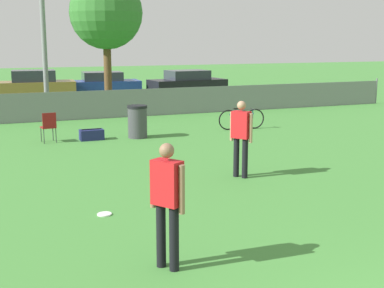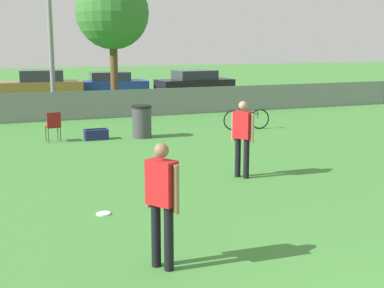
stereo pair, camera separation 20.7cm
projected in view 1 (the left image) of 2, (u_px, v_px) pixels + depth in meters
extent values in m
cube|color=gray|center=(95.00, 105.00, 20.77)|extent=(27.47, 0.03, 1.10)
cylinder|color=slate|center=(376.00, 91.00, 25.86)|extent=(0.07, 0.07, 1.21)
cylinder|color=gray|center=(43.00, 26.00, 21.27)|extent=(0.20, 0.20, 7.15)
cylinder|color=brown|center=(108.00, 77.00, 22.39)|extent=(0.32, 0.32, 3.01)
sphere|color=#33702D|center=(106.00, 12.00, 21.89)|extent=(3.00, 3.00, 3.00)
cylinder|color=black|center=(161.00, 235.00, 7.16)|extent=(0.13, 0.13, 0.89)
cylinder|color=black|center=(174.00, 239.00, 7.03)|extent=(0.13, 0.13, 0.89)
cube|color=red|center=(167.00, 183.00, 6.95)|extent=(0.40, 0.46, 0.60)
sphere|color=#8C664C|center=(167.00, 151.00, 6.87)|extent=(0.20, 0.20, 0.20)
cylinder|color=#8C664C|center=(153.00, 184.00, 7.10)|extent=(0.08, 0.08, 0.64)
cylinder|color=#8C664C|center=(182.00, 190.00, 6.83)|extent=(0.08, 0.08, 0.64)
cylinder|color=black|center=(236.00, 157.00, 11.94)|extent=(0.13, 0.13, 0.89)
cylinder|color=black|center=(245.00, 158.00, 11.82)|extent=(0.13, 0.13, 0.89)
cube|color=red|center=(241.00, 125.00, 11.74)|extent=(0.40, 0.46, 0.60)
sphere|color=tan|center=(242.00, 105.00, 11.65)|extent=(0.20, 0.20, 0.20)
cylinder|color=tan|center=(232.00, 126.00, 11.88)|extent=(0.08, 0.08, 0.64)
cylinder|color=tan|center=(251.00, 128.00, 11.61)|extent=(0.08, 0.08, 0.64)
cylinder|color=white|center=(104.00, 214.00, 9.37)|extent=(0.25, 0.25, 0.03)
torus|color=white|center=(104.00, 214.00, 9.37)|extent=(0.26, 0.26, 0.03)
cylinder|color=#333338|center=(53.00, 134.00, 16.30)|extent=(0.02, 0.02, 0.43)
cylinder|color=#333338|center=(41.00, 134.00, 16.13)|extent=(0.02, 0.02, 0.43)
cylinder|color=#333338|center=(56.00, 135.00, 15.99)|extent=(0.02, 0.02, 0.43)
cylinder|color=#333338|center=(44.00, 136.00, 15.82)|extent=(0.02, 0.02, 0.43)
cube|color=maroon|center=(48.00, 127.00, 16.01)|extent=(0.45, 0.45, 0.03)
cube|color=maroon|center=(49.00, 120.00, 15.80)|extent=(0.41, 0.07, 0.44)
torus|color=black|center=(228.00, 120.00, 18.19)|extent=(0.69, 0.11, 0.69)
torus|color=black|center=(255.00, 119.00, 18.47)|extent=(0.69, 0.11, 0.69)
cylinder|color=#195999|center=(242.00, 114.00, 18.30)|extent=(0.90, 0.12, 0.04)
cylinder|color=#195999|center=(236.00, 114.00, 18.24)|extent=(0.03, 0.03, 0.36)
cylinder|color=#195999|center=(253.00, 114.00, 18.41)|extent=(0.03, 0.03, 0.32)
cube|color=black|center=(236.00, 109.00, 18.20)|extent=(0.16, 0.07, 0.04)
cylinder|color=black|center=(253.00, 109.00, 18.38)|extent=(0.07, 0.44, 0.03)
cylinder|color=#3F3F44|center=(138.00, 123.00, 16.74)|extent=(0.60, 0.60, 0.94)
cylinder|color=black|center=(137.00, 107.00, 16.64)|extent=(0.63, 0.63, 0.08)
cube|color=navy|center=(92.00, 135.00, 16.42)|extent=(0.71, 0.39, 0.32)
cube|color=black|center=(91.00, 129.00, 16.38)|extent=(0.61, 0.04, 0.02)
cylinder|color=black|center=(59.00, 92.00, 28.42)|extent=(0.68, 0.23, 0.66)
cylinder|color=black|center=(61.00, 94.00, 27.00)|extent=(0.68, 0.23, 0.66)
cylinder|color=black|center=(9.00, 93.00, 27.68)|extent=(0.68, 0.23, 0.66)
cylinder|color=black|center=(8.00, 96.00, 26.26)|extent=(0.68, 0.23, 0.66)
cube|color=olive|center=(34.00, 89.00, 27.29)|extent=(4.19, 2.06, 0.76)
cube|color=#2D333D|center=(33.00, 76.00, 27.17)|extent=(2.23, 1.69, 0.57)
cylinder|color=black|center=(123.00, 88.00, 30.67)|extent=(0.62, 0.23, 0.60)
cylinder|color=black|center=(128.00, 91.00, 29.18)|extent=(0.62, 0.23, 0.60)
cylinder|color=black|center=(78.00, 90.00, 29.93)|extent=(0.62, 0.23, 0.60)
cylinder|color=black|center=(81.00, 92.00, 28.44)|extent=(0.62, 0.23, 0.60)
cube|color=navy|center=(103.00, 86.00, 29.52)|extent=(4.20, 2.15, 0.64)
cube|color=#2D333D|center=(102.00, 76.00, 29.41)|extent=(2.24, 1.77, 0.48)
cylinder|color=black|center=(202.00, 87.00, 31.08)|extent=(0.67, 0.23, 0.66)
cylinder|color=black|center=(215.00, 89.00, 29.69)|extent=(0.67, 0.23, 0.66)
cylinder|color=black|center=(160.00, 89.00, 29.94)|extent=(0.67, 0.23, 0.66)
cylinder|color=black|center=(172.00, 91.00, 28.55)|extent=(0.67, 0.23, 0.66)
cube|color=black|center=(187.00, 85.00, 29.77)|extent=(4.32, 2.10, 0.67)
cube|color=#2D333D|center=(187.00, 75.00, 29.66)|extent=(2.30, 1.74, 0.50)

